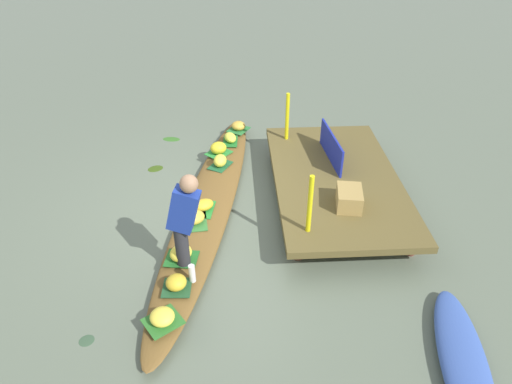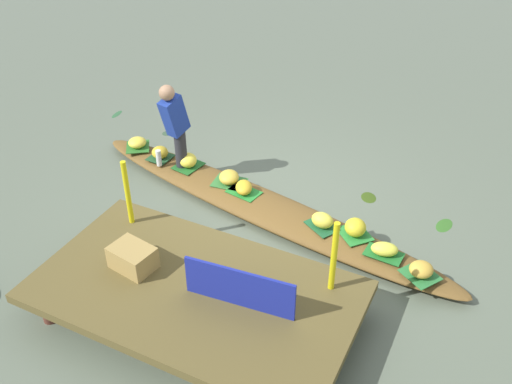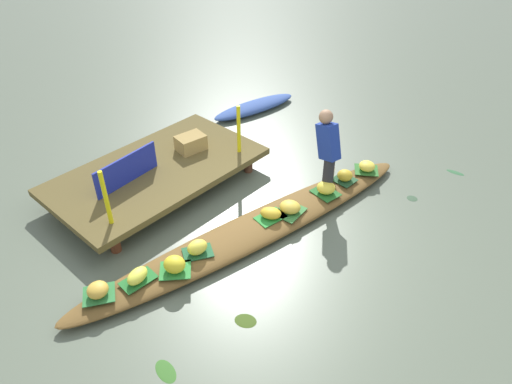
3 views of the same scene
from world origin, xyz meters
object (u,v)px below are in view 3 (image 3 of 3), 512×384
object	(u,v)px
banana_bunch_7	(137,276)
produce_crate	(191,143)
banana_bunch_8	(271,213)
vendor_person	(328,147)
banana_bunch_2	(367,166)
banana_bunch_6	(345,175)
banana_bunch_4	(290,207)
banana_bunch_5	(197,247)
water_bottle	(332,172)
banana_bunch_0	(174,264)
market_banner	(127,170)
banana_bunch_3	(98,290)
banana_bunch_1	(326,188)
moored_boat	(254,107)
vendor_boat	(256,229)

from	to	relation	value
banana_bunch_7	produce_crate	size ratio (longest dim) A/B	0.68
banana_bunch_8	vendor_person	distance (m)	1.24
banana_bunch_2	banana_bunch_6	xyz separation A→B (m)	(-0.47, 0.10, 0.01)
banana_bunch_2	banana_bunch_7	distance (m)	3.93
banana_bunch_4	banana_bunch_5	size ratio (longest dim) A/B	1.10
banana_bunch_2	water_bottle	xyz separation A→B (m)	(-0.57, 0.28, 0.04)
banana_bunch_7	produce_crate	distance (m)	2.71
banana_bunch_0	market_banner	xyz separation A→B (m)	(0.59, 1.73, 0.30)
banana_bunch_4	produce_crate	world-z (taller)	produce_crate
banana_bunch_3	banana_bunch_7	size ratio (longest dim) A/B	0.86
banana_bunch_0	banana_bunch_2	distance (m)	3.50
banana_bunch_3	banana_bunch_4	distance (m)	2.74
vendor_person	banana_bunch_1	bearing A→B (deg)	-132.42
moored_boat	water_bottle	world-z (taller)	water_bottle
moored_boat	water_bottle	bearing A→B (deg)	-101.85
banana_bunch_6	produce_crate	world-z (taller)	produce_crate
banana_bunch_1	banana_bunch_6	size ratio (longest dim) A/B	1.17
banana_bunch_7	produce_crate	xyz separation A→B (m)	(2.21, 1.55, 0.23)
banana_bunch_8	water_bottle	xyz separation A→B (m)	(1.35, -0.07, 0.04)
vendor_boat	moored_boat	xyz separation A→B (m)	(2.75, 2.55, -0.00)
banana_bunch_8	banana_bunch_3	bearing A→B (deg)	167.15
banana_bunch_1	market_banner	world-z (taller)	market_banner
banana_bunch_6	banana_bunch_1	bearing A→B (deg)	178.02
vendor_boat	produce_crate	world-z (taller)	produce_crate
banana_bunch_2	vendor_person	bearing A→B (deg)	165.70
banana_bunch_8	market_banner	distance (m)	2.17
banana_bunch_6	banana_bunch_8	bearing A→B (deg)	170.49
banana_bunch_1	produce_crate	distance (m)	2.29
moored_boat	market_banner	bearing A→B (deg)	-157.36
water_bottle	produce_crate	distance (m)	2.29
moored_boat	banana_bunch_2	distance (m)	3.01
moored_boat	banana_bunch_6	distance (m)	3.04
vendor_boat	vendor_person	xyz separation A→B (m)	(1.31, -0.19, 0.80)
banana_bunch_2	banana_bunch_6	size ratio (longest dim) A/B	1.11
banana_bunch_5	banana_bunch_8	world-z (taller)	banana_bunch_5
banana_bunch_1	banana_bunch_4	distance (m)	0.71
moored_boat	banana_bunch_7	xyz separation A→B (m)	(-4.44, -2.21, 0.17)
banana_bunch_5	market_banner	xyz separation A→B (m)	(0.20, 1.70, 0.30)
moored_boat	banana_bunch_7	distance (m)	4.97
banana_bunch_2	banana_bunch_3	bearing A→B (deg)	168.30
banana_bunch_0	banana_bunch_4	world-z (taller)	banana_bunch_0
banana_bunch_6	banana_bunch_8	size ratio (longest dim) A/B	0.79
banana_bunch_5	banana_bunch_2	bearing A→B (deg)	-10.51
moored_boat	banana_bunch_0	xyz separation A→B (m)	(-4.04, -2.41, 0.20)
banana_bunch_8	water_bottle	world-z (taller)	water_bottle
water_bottle	market_banner	size ratio (longest dim) A/B	0.21
banana_bunch_3	produce_crate	world-z (taller)	produce_crate
banana_bunch_4	vendor_person	bearing A→B (deg)	-1.11
water_bottle	produce_crate	xyz separation A→B (m)	(-1.08, 2.01, 0.19)
banana_bunch_1	market_banner	xyz separation A→B (m)	(-1.93, 2.15, 0.30)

